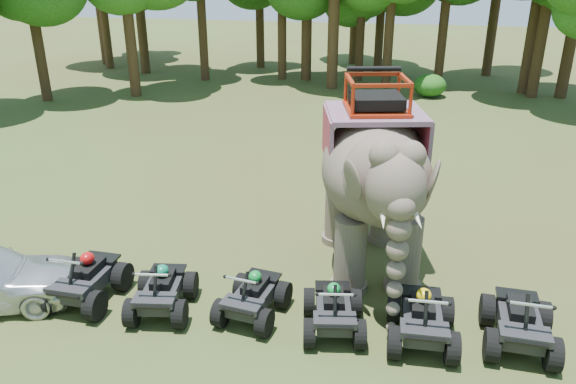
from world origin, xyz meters
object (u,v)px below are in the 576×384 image
at_px(atv_0, 85,273).
at_px(atv_2, 253,291).
at_px(atv_4, 423,312).
at_px(atv_5, 521,315).
at_px(elephant, 373,175).
at_px(atv_1, 161,285).
at_px(atv_3, 334,304).

xyz_separation_m(atv_0, atv_2, (3.75, 0.14, -0.07)).
bearing_deg(atv_4, atv_5, 5.28).
bearing_deg(atv_2, atv_5, 9.83).
distance_m(elephant, atv_0, 6.86).
xyz_separation_m(elephant, atv_1, (-4.21, -2.90, -1.73)).
xyz_separation_m(atv_1, atv_5, (7.31, 0.25, 0.05)).
relative_size(atv_1, atv_4, 0.94).
bearing_deg(elephant, atv_3, -112.79).
height_order(atv_2, atv_5, atv_5).
distance_m(atv_1, atv_5, 7.31).
xyz_separation_m(elephant, atv_5, (3.10, -2.65, -1.69)).
bearing_deg(elephant, atv_1, -157.98).
height_order(elephant, atv_1, elephant).
height_order(atv_0, atv_5, same).
bearing_deg(atv_1, atv_2, -2.76).
bearing_deg(elephant, atv_5, -53.01).
relative_size(elephant, atv_2, 3.40).
relative_size(atv_2, atv_3, 0.99).
bearing_deg(elephant, atv_4, -79.26).
xyz_separation_m(atv_1, atv_3, (3.69, 0.03, -0.01)).
bearing_deg(atv_2, atv_1, -165.26).
height_order(atv_0, atv_4, atv_0).
bearing_deg(atv_5, atv_1, -175.03).
bearing_deg(atv_1, atv_3, -7.83).
xyz_separation_m(atv_1, atv_4, (5.45, 0.02, 0.04)).
xyz_separation_m(atv_0, atv_5, (9.10, 0.20, 0.00)).
xyz_separation_m(elephant, atv_4, (1.24, -2.88, -1.70)).
bearing_deg(atv_3, atv_5, -5.76).
height_order(elephant, atv_4, elephant).
height_order(atv_0, atv_3, atv_0).
height_order(elephant, atv_0, elephant).
bearing_deg(elephant, atv_0, -167.13).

